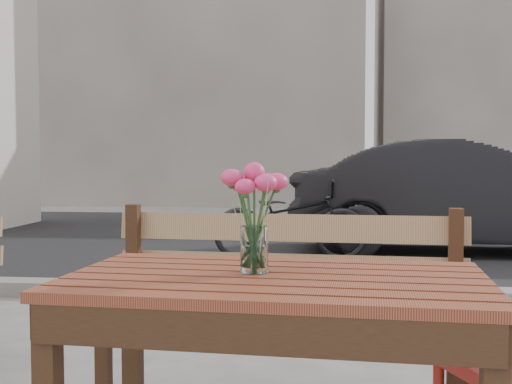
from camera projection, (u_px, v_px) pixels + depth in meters
street at (315, 258)px, 7.16m from camera, size 30.00×8.12×0.12m
backdrop_buildings at (328, 61)px, 16.22m from camera, size 15.50×4.00×8.00m
main_table at (275, 317)px, 1.95m from camera, size 1.32×0.83×0.78m
main_bench at (286, 291)px, 2.70m from camera, size 1.56×0.54×0.95m
main_vase at (254, 204)px, 1.99m from camera, size 0.19×0.19×0.34m
parked_car at (462, 197)px, 7.75m from camera, size 4.16×1.60×1.35m
bicycle at (290, 219)px, 7.18m from camera, size 1.77×0.71×0.91m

